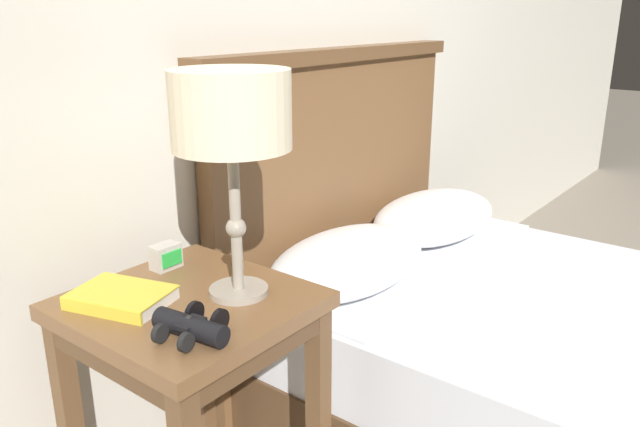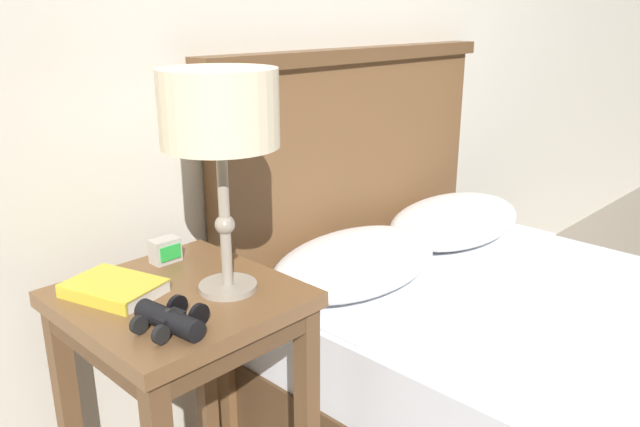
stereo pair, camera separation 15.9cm
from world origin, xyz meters
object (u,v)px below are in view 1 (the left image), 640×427
table_lamp (231,117)px  alarm_clock (166,256)px  bed (586,372)px  nightstand (192,342)px  binoculars_pair (191,326)px  book_on_nightstand (121,298)px

table_lamp → alarm_clock: 0.43m
bed → table_lamp: 1.25m
nightstand → binoculars_pair: (-0.11, -0.14, 0.13)m
table_lamp → binoculars_pair: size_ratio=2.97×
table_lamp → binoculars_pair: table_lamp is taller
book_on_nightstand → alarm_clock: alarm_clock is taller
bed → book_on_nightstand: bed is taller
table_lamp → alarm_clock: (-0.01, 0.24, -0.36)m
bed → alarm_clock: bed is taller
nightstand → binoculars_pair: bearing=-128.7°
nightstand → alarm_clock: 0.23m
nightstand → table_lamp: 0.51m
nightstand → binoculars_pair: binoculars_pair is taller
nightstand → book_on_nightstand: bearing=140.1°
nightstand → alarm_clock: alarm_clock is taller
alarm_clock → book_on_nightstand: bearing=-156.4°
nightstand → book_on_nightstand: 0.18m
book_on_nightstand → binoculars_pair: size_ratio=1.42×
book_on_nightstand → table_lamp: bearing=-39.9°
nightstand → binoculars_pair: 0.22m
table_lamp → book_on_nightstand: size_ratio=2.09×
binoculars_pair → nightstand: bearing=51.3°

